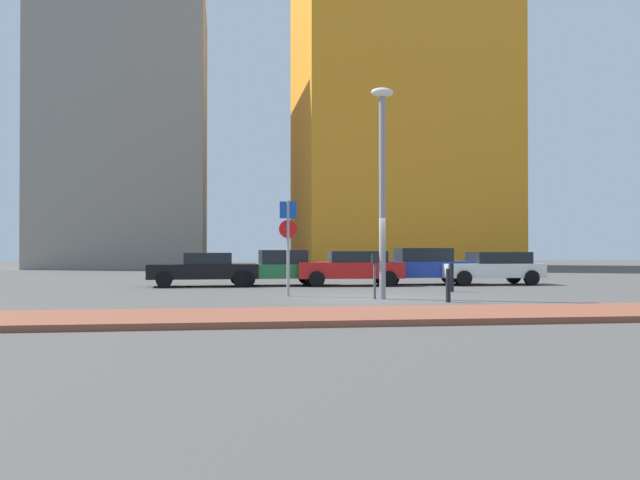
# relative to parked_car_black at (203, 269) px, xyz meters

# --- Properties ---
(ground_plane) EXTENTS (120.00, 120.00, 0.00)m
(ground_plane) POSITION_rel_parked_car_black_xyz_m (5.22, -7.44, -0.72)
(ground_plane) COLOR #4C4947
(sidewalk_brick) EXTENTS (40.00, 3.28, 0.14)m
(sidewalk_brick) POSITION_rel_parked_car_black_xyz_m (5.22, -13.51, -0.65)
(sidewalk_brick) COLOR brown
(sidewalk_brick) RESTS_ON ground
(parked_car_black) EXTENTS (4.51, 2.13, 1.38)m
(parked_car_black) POSITION_rel_parked_car_black_xyz_m (0.00, 0.00, 0.00)
(parked_car_black) COLOR black
(parked_car_black) RESTS_ON ground
(parked_car_green) EXTENTS (3.99, 2.11, 1.49)m
(parked_car_green) POSITION_rel_parked_car_black_xyz_m (3.12, 0.23, 0.05)
(parked_car_green) COLOR #237238
(parked_car_green) RESTS_ON ground
(parked_car_red) EXTENTS (4.40, 2.06, 1.44)m
(parked_car_red) POSITION_rel_parked_car_black_xyz_m (6.11, -0.29, 0.05)
(parked_car_red) COLOR red
(parked_car_red) RESTS_ON ground
(parked_car_blue) EXTENTS (4.50, 1.94, 1.57)m
(parked_car_blue) POSITION_rel_parked_car_black_xyz_m (9.25, 0.14, 0.09)
(parked_car_blue) COLOR #1E389E
(parked_car_blue) RESTS_ON ground
(parked_car_white) EXTENTS (4.47, 2.03, 1.40)m
(parked_car_white) POSITION_rel_parked_car_black_xyz_m (12.21, -0.41, 0.03)
(parked_car_white) COLOR white
(parked_car_white) RESTS_ON ground
(parking_sign_post) EXTENTS (0.60, 0.13, 3.13)m
(parking_sign_post) POSITION_rel_parked_car_black_xyz_m (2.89, -6.18, 1.25)
(parking_sign_post) COLOR gray
(parking_sign_post) RESTS_ON ground
(parking_meter) EXTENTS (0.18, 0.14, 1.40)m
(parking_meter) POSITION_rel_parked_car_black_xyz_m (5.43, -7.76, 0.19)
(parking_meter) COLOR #4C4C51
(parking_meter) RESTS_ON ground
(street_lamp) EXTENTS (0.70, 0.36, 6.54)m
(street_lamp) POSITION_rel_parked_car_black_xyz_m (5.65, -7.85, 3.16)
(street_lamp) COLOR gray
(street_lamp) RESTS_ON ground
(traffic_bollard_near) EXTENTS (0.16, 0.16, 1.02)m
(traffic_bollard_near) POSITION_rel_parked_car_black_xyz_m (8.92, -4.75, -0.21)
(traffic_bollard_near) COLOR black
(traffic_bollard_near) RESTS_ON ground
(traffic_bollard_mid) EXTENTS (0.14, 0.14, 0.98)m
(traffic_bollard_mid) POSITION_rel_parked_car_black_xyz_m (7.25, -9.34, -0.23)
(traffic_bollard_mid) COLOR black
(traffic_bollard_mid) RESTS_ON ground
(building_colorful_midrise) EXTENTS (15.72, 14.74, 26.48)m
(building_colorful_midrise) POSITION_rel_parked_car_black_xyz_m (14.73, 25.84, 12.52)
(building_colorful_midrise) COLOR orange
(building_colorful_midrise) RESTS_ON ground
(building_under_construction) EXTENTS (12.81, 14.72, 22.19)m
(building_under_construction) POSITION_rel_parked_car_black_xyz_m (-7.03, 30.10, 10.38)
(building_under_construction) COLOR gray
(building_under_construction) RESTS_ON ground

